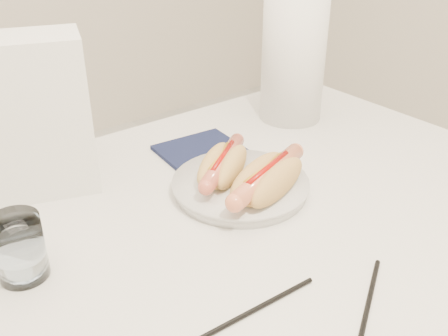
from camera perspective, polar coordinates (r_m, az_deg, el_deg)
table at (r=0.79m, az=-1.08°, el=-10.43°), size 1.20×0.80×0.75m
plate at (r=0.84m, az=1.85°, el=-2.12°), size 0.28×0.28×0.02m
hotdog_left at (r=0.84m, az=-0.13°, el=0.27°), size 0.15×0.13×0.05m
hotdog_right at (r=0.80m, az=4.87°, el=-1.28°), size 0.19×0.12×0.05m
water_glass at (r=0.70m, az=-21.90°, el=-8.26°), size 0.06×0.06×0.09m
chopstick_near at (r=0.63m, az=2.94°, el=-15.75°), size 0.20×0.01×0.01m
chopstick_far at (r=0.64m, az=15.56°, el=-15.44°), size 0.18×0.11×0.01m
napkin_box at (r=0.86m, az=-21.11°, el=5.30°), size 0.22×0.16×0.25m
navy_napkin at (r=0.97m, az=-2.32°, el=1.74°), size 0.16×0.16×0.01m
paper_towel_roll at (r=1.09m, az=7.80°, el=12.85°), size 0.15×0.15×0.30m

